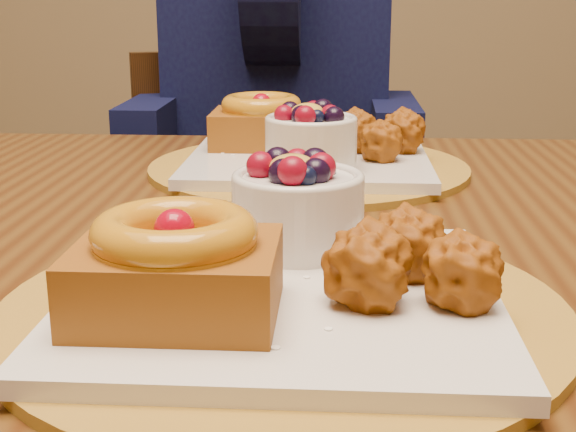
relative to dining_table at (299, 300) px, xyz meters
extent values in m
cube|color=#391C0A|center=(0.00, 0.00, 0.06)|extent=(1.60, 0.90, 0.04)
cylinder|color=brown|center=(0.00, -0.22, 0.08)|extent=(0.38, 0.38, 0.01)
cube|color=silver|center=(0.00, -0.22, 0.09)|extent=(0.28, 0.28, 0.01)
cube|color=#502807|center=(-0.06, -0.27, 0.12)|extent=(0.12, 0.10, 0.04)
torus|color=#9D6509|center=(-0.06, -0.27, 0.15)|extent=(0.10, 0.10, 0.02)
sphere|color=maroon|center=(-0.06, -0.27, 0.15)|extent=(0.02, 0.02, 0.02)
sphere|color=#9C4A0B|center=(0.08, -0.19, 0.12)|extent=(0.05, 0.05, 0.05)
sphere|color=#9C4A0B|center=(0.05, -0.25, 0.12)|extent=(0.05, 0.05, 0.05)
sphere|color=#9C4A0B|center=(0.11, -0.25, 0.12)|extent=(0.05, 0.05, 0.05)
cylinder|color=silver|center=(0.01, -0.14, 0.12)|extent=(0.10, 0.10, 0.06)
torus|color=silver|center=(0.01, -0.14, 0.15)|extent=(0.10, 0.10, 0.01)
ellipsoid|color=gold|center=(0.00, -0.14, 0.16)|extent=(0.04, 0.04, 0.02)
cylinder|color=brown|center=(0.00, 0.22, 0.08)|extent=(0.38, 0.38, 0.01)
cube|color=silver|center=(0.00, 0.22, 0.09)|extent=(0.28, 0.28, 0.01)
cube|color=#502807|center=(-0.06, 0.27, 0.12)|extent=(0.12, 0.10, 0.04)
torus|color=#9D6509|center=(-0.06, 0.27, 0.15)|extent=(0.10, 0.10, 0.02)
sphere|color=maroon|center=(-0.06, 0.27, 0.15)|extent=(0.02, 0.02, 0.02)
sphere|color=#9C4A0B|center=(0.08, 0.19, 0.12)|extent=(0.05, 0.05, 0.05)
sphere|color=#9C4A0B|center=(0.05, 0.25, 0.12)|extent=(0.05, 0.05, 0.05)
sphere|color=#9C4A0B|center=(0.11, 0.25, 0.12)|extent=(0.05, 0.05, 0.05)
cylinder|color=silver|center=(0.01, 0.14, 0.12)|extent=(0.10, 0.10, 0.06)
torus|color=silver|center=(0.01, 0.14, 0.15)|extent=(0.10, 0.10, 0.01)
ellipsoid|color=gold|center=(0.00, 0.14, 0.16)|extent=(0.04, 0.04, 0.02)
cube|color=black|center=(-0.09, 0.62, -0.26)|extent=(0.52, 0.52, 0.04)
cylinder|color=black|center=(-0.31, 0.74, -0.48)|extent=(0.03, 0.03, 0.40)
cylinder|color=black|center=(0.02, 0.85, -0.48)|extent=(0.03, 0.03, 0.40)
cube|color=black|center=(-0.15, 0.80, -0.04)|extent=(0.40, 0.16, 0.43)
cube|color=black|center=(-0.08, 0.78, 0.08)|extent=(0.40, 0.21, 0.57)
cube|color=black|center=(-0.29, 0.66, 0.06)|extent=(0.08, 0.29, 0.08)
cube|color=black|center=(0.13, 0.66, 0.06)|extent=(0.08, 0.29, 0.08)
camera|label=1|loc=(0.03, -0.72, 0.29)|focal=50.00mm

